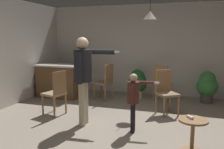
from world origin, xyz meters
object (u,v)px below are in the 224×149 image
at_px(potted_plant_by_wall, 207,86).
at_px(spare_remote_on_table, 190,117).
at_px(person_child, 134,96).
at_px(dining_chair_near_wall, 105,81).
at_px(person_adult, 84,71).
at_px(dining_chair_centre_back, 166,90).
at_px(kitchen_counter, 59,81).
at_px(side_table_by_couch, 193,132).
at_px(potted_plant_corner, 137,82).
at_px(dining_chair_by_counter, 56,91).
at_px(dining_chair_spare, 161,82).

relative_size(potted_plant_by_wall, spare_remote_on_table, 6.51).
height_order(person_child, dining_chair_near_wall, person_child).
xyz_separation_m(person_adult, spare_remote_on_table, (2.00, -0.55, -0.54)).
xyz_separation_m(dining_chair_centre_back, spare_remote_on_table, (0.52, -1.73, -0.01)).
height_order(dining_chair_centre_back, spare_remote_on_table, dining_chair_centre_back).
xyz_separation_m(dining_chair_near_wall, spare_remote_on_table, (2.22, -2.46, -0.01)).
xyz_separation_m(kitchen_counter, potted_plant_by_wall, (4.07, 0.62, -0.01)).
xyz_separation_m(side_table_by_couch, person_child, (-1.03, 0.51, 0.35)).
bearing_deg(potted_plant_corner, spare_remote_on_table, -64.15).
distance_m(potted_plant_by_wall, spare_remote_on_table, 3.05).
bearing_deg(person_child, side_table_by_couch, 56.25).
relative_size(kitchen_counter, potted_plant_corner, 1.52).
relative_size(dining_chair_by_counter, dining_chair_centre_back, 1.00).
bearing_deg(kitchen_counter, dining_chair_by_counter, -62.07).
xyz_separation_m(side_table_by_couch, dining_chair_spare, (-0.78, 2.83, 0.22)).
relative_size(kitchen_counter, dining_chair_centre_back, 1.26).
bearing_deg(dining_chair_near_wall, potted_plant_by_wall, -63.86).
bearing_deg(person_child, potted_plant_by_wall, 143.46).
bearing_deg(dining_chair_spare, kitchen_counter, -160.77).
bearing_deg(spare_remote_on_table, person_child, 154.15).
bearing_deg(person_adult, kitchen_counter, -143.58).
distance_m(dining_chair_centre_back, potted_plant_by_wall, 1.61).
xyz_separation_m(person_child, dining_chair_spare, (0.25, 2.32, -0.13)).
xyz_separation_m(dining_chair_centre_back, potted_plant_corner, (-0.90, 1.21, -0.09)).
height_order(person_child, dining_chair_centre_back, person_child).
xyz_separation_m(side_table_by_couch, potted_plant_corner, (-1.47, 2.97, 0.13)).
xyz_separation_m(side_table_by_couch, person_adult, (-2.05, 0.59, 0.75)).
relative_size(person_adult, potted_plant_corner, 2.09).
distance_m(side_table_by_couch, person_child, 1.20).
bearing_deg(dining_chair_by_counter, dining_chair_spare, -33.59).
relative_size(kitchen_counter, dining_chair_by_counter, 1.26).
bearing_deg(potted_plant_by_wall, side_table_by_couch, -97.30).
bearing_deg(person_adult, dining_chair_centre_back, 123.39).
relative_size(side_table_by_couch, person_child, 0.48).
bearing_deg(person_adult, potted_plant_by_wall, 130.30).
height_order(person_child, dining_chair_by_counter, person_child).
xyz_separation_m(kitchen_counter, person_child, (2.65, -1.92, 0.20)).
bearing_deg(potted_plant_by_wall, dining_chair_by_counter, -147.30).
bearing_deg(kitchen_counter, person_child, -35.95).
xyz_separation_m(side_table_by_couch, dining_chair_centre_back, (-0.57, 1.76, 0.22)).
xyz_separation_m(dining_chair_by_counter, dining_chair_spare, (2.11, 1.88, 0.00)).
height_order(kitchen_counter, person_child, person_child).
relative_size(dining_chair_spare, spare_remote_on_table, 7.69).
xyz_separation_m(dining_chair_by_counter, potted_plant_corner, (1.42, 2.02, -0.09)).
relative_size(potted_plant_corner, potted_plant_by_wall, 0.98).
bearing_deg(kitchen_counter, person_adult, -48.57).
bearing_deg(person_child, dining_chair_centre_back, 152.41).
bearing_deg(potted_plant_by_wall, dining_chair_spare, -168.98).
xyz_separation_m(dining_chair_near_wall, dining_chair_centre_back, (1.70, -0.73, 0.00)).
xyz_separation_m(kitchen_counter, side_table_by_couch, (3.68, -2.43, -0.15)).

